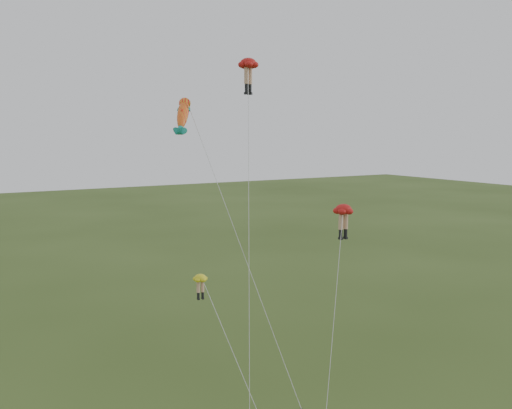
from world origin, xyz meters
TOP-DOWN VIEW (x-y plane):
  - legs_kite_red_high at (1.86, 8.40)m, footprint 5.88×9.55m
  - legs_kite_red_mid at (5.46, 1.81)m, footprint 5.94×5.78m
  - legs_kite_yellow at (-5.79, -0.09)m, footprint 3.00×4.63m
  - fish_kite at (-2.43, 10.18)m, footprint 4.26×12.40m

SIDE VIEW (x-z plane):
  - legs_kite_yellow at x=-5.79m, z-range 3.86..13.41m
  - legs_kite_red_mid at x=5.46m, z-range 5.55..18.10m
  - fish_kite at x=-2.43m, z-range 8.53..28.68m
  - legs_kite_red_high at x=1.86m, z-range 10.44..33.12m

